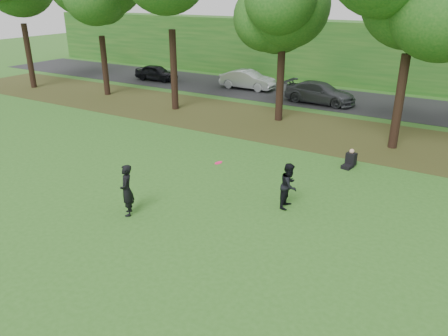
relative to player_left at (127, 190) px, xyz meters
name	(u,v)px	position (x,y,z in m)	size (l,w,h in m)	color
ground	(185,235)	(2.55, -0.13, -0.94)	(120.00, 120.00, 0.00)	#2C5C1C
leaf_litter	(321,131)	(2.55, 12.87, -0.93)	(60.00, 7.00, 0.01)	#402E16
street	(359,102)	(2.55, 20.87, -0.93)	(70.00, 7.00, 0.02)	black
far_hedge	(383,56)	(2.55, 26.87, 1.56)	(70.00, 3.00, 5.00)	#175018
player_left	(127,190)	(0.00, 0.00, 0.00)	(0.68, 0.45, 1.87)	black
player_right	(289,185)	(4.61, 3.46, -0.09)	(0.83, 0.64, 1.70)	black
parked_cars	(360,95)	(2.75, 20.09, -0.22)	(38.62, 3.63, 1.47)	black
frisbee	(218,163)	(2.64, 1.81, 0.95)	(0.29, 0.29, 0.10)	#F8145C
seated_person	(350,160)	(5.44, 8.48, -0.63)	(0.53, 0.79, 0.83)	black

